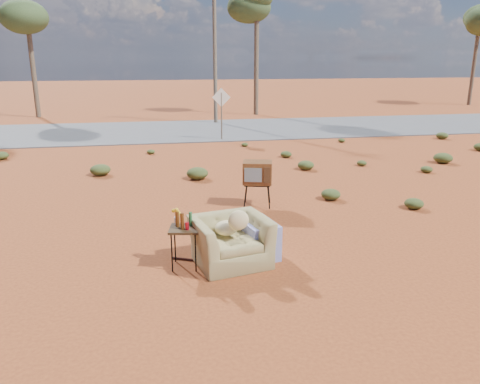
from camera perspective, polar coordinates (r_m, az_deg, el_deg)
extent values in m
plane|color=#97451E|center=(8.49, -0.20, -7.47)|extent=(140.00, 140.00, 0.00)
cube|color=#565659|center=(22.95, -7.10, 7.47)|extent=(140.00, 7.00, 0.04)
imported|color=#91824F|center=(7.90, -1.15, -5.08)|extent=(1.38, 1.04, 1.08)
ellipsoid|color=#D3BB81|center=(7.90, -1.69, -4.40)|extent=(0.39, 0.39, 0.23)
ellipsoid|color=#D3BB81|center=(7.64, -0.19, -3.47)|extent=(0.34, 0.17, 0.34)
cube|color=navy|center=(8.29, 2.28, -5.71)|extent=(0.67, 0.89, 0.63)
cube|color=black|center=(11.00, 2.13, 1.02)|extent=(0.69, 0.59, 0.03)
cylinder|color=black|center=(10.88, 0.65, -0.61)|extent=(0.03, 0.03, 0.54)
cylinder|color=black|center=(10.87, 3.51, -0.67)|extent=(0.03, 0.03, 0.54)
cylinder|color=black|center=(11.29, 0.78, 0.00)|extent=(0.03, 0.03, 0.54)
cylinder|color=black|center=(11.27, 3.54, -0.05)|extent=(0.03, 0.03, 0.54)
cube|color=brown|center=(10.93, 2.15, 2.40)|extent=(0.78, 0.67, 0.52)
cube|color=slate|center=(10.67, 1.60, 2.07)|extent=(0.39, 0.12, 0.32)
cube|color=#472D19|center=(10.67, 3.33, 2.04)|extent=(0.15, 0.06, 0.37)
cube|color=#392814|center=(7.77, -6.80, -4.47)|extent=(0.56, 0.56, 0.04)
cylinder|color=black|center=(7.75, -8.31, -7.30)|extent=(0.02, 0.02, 0.68)
cylinder|color=black|center=(7.70, -5.44, -7.34)|extent=(0.02, 0.02, 0.68)
cylinder|color=black|center=(8.10, -7.94, -6.22)|extent=(0.02, 0.02, 0.68)
cylinder|color=black|center=(8.06, -5.19, -6.25)|extent=(0.02, 0.02, 0.68)
cylinder|color=#53280D|center=(7.78, -7.65, -3.34)|extent=(0.07, 0.07, 0.25)
cylinder|color=#53280D|center=(7.65, -7.05, -3.58)|extent=(0.06, 0.06, 0.27)
cylinder|color=#275B2E|center=(7.81, -6.05, -3.30)|extent=(0.06, 0.06, 0.23)
cylinder|color=red|center=(7.65, -6.47, -4.15)|extent=(0.06, 0.06, 0.13)
cylinder|color=silver|center=(7.90, -7.75, -3.50)|extent=(0.08, 0.08, 0.14)
ellipsoid|color=gold|center=(7.85, -7.79, -2.41)|extent=(0.15, 0.15, 0.12)
cylinder|color=#542116|center=(8.11, -3.38, -8.51)|extent=(1.34, 0.65, 0.04)
cylinder|color=brown|center=(20.01, -2.27, 9.17)|extent=(0.06, 0.06, 2.00)
cube|color=silver|center=(19.93, -2.29, 11.45)|extent=(0.78, 0.04, 0.78)
cylinder|color=brown|center=(30.38, -23.96, 13.97)|extent=(0.28, 0.28, 6.00)
ellipsoid|color=#435C2F|center=(30.45, -24.51, 18.65)|extent=(3.20, 3.20, 2.20)
cylinder|color=brown|center=(29.36, 2.01, 16.24)|extent=(0.28, 0.28, 7.00)
ellipsoid|color=#435C2F|center=(29.53, 2.07, 22.07)|extent=(3.20, 3.20, 2.20)
cylinder|color=brown|center=(39.37, 26.68, 14.19)|extent=(0.28, 0.28, 6.50)
ellipsoid|color=#435C2F|center=(39.46, 27.20, 18.16)|extent=(3.20, 3.20, 2.20)
cylinder|color=brown|center=(25.39, -3.10, 17.39)|extent=(0.20, 0.20, 8.00)
ellipsoid|color=#3E4C21|center=(11.62, 20.45, -1.32)|extent=(0.44, 0.44, 0.24)
ellipsoid|color=#3E4C21|center=(14.60, -16.66, 2.61)|extent=(0.60, 0.60, 0.33)
ellipsoid|color=#3E4C21|center=(15.44, 21.79, 2.58)|extent=(0.36, 0.36, 0.20)
ellipsoid|color=#3E4C21|center=(16.65, 5.64, 4.60)|extent=(0.40, 0.40, 0.22)
ellipsoid|color=#3E4C21|center=(17.47, -10.81, 4.84)|extent=(0.30, 0.30, 0.17)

